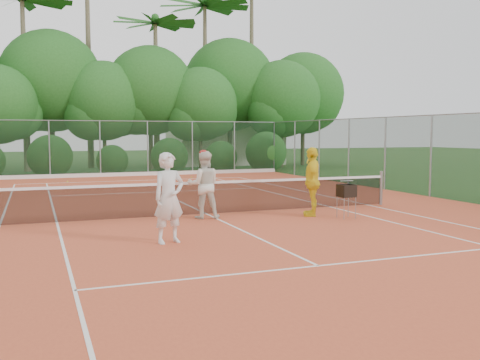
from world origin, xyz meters
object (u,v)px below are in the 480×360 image
at_px(player_center_grp, 204,185).
at_px(ball_hopper, 346,191).
at_px(player_yellow, 312,182).
at_px(player_white, 169,198).

relative_size(player_center_grp, ball_hopper, 2.02).
height_order(player_center_grp, player_yellow, player_yellow).
height_order(player_white, player_center_grp, player_white).
xyz_separation_m(player_center_grp, ball_hopper, (3.67, -1.39, -0.19)).
height_order(player_yellow, ball_hopper, player_yellow).
xyz_separation_m(player_yellow, ball_hopper, (0.68, -0.72, -0.23)).
bearing_deg(player_center_grp, player_yellow, -12.64).
bearing_deg(ball_hopper, player_center_grp, 179.63).
bearing_deg(player_yellow, ball_hopper, 69.54).
bearing_deg(player_white, player_center_grp, 44.72).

